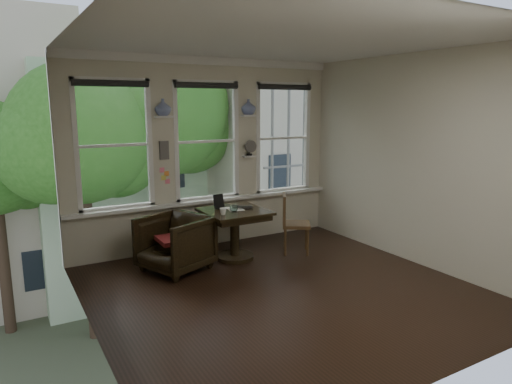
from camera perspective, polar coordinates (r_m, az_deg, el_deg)
ground at (r=5.83m, az=3.28°, el=-12.15°), size 4.50×4.50×0.00m
ceiling at (r=5.42m, az=3.64°, el=18.50°), size 4.50×4.50×0.00m
wall_back at (r=7.39m, az=-6.24°, el=4.77°), size 4.50×0.00×4.50m
wall_front at (r=3.79m, az=22.56°, el=-1.86°), size 4.50×0.00×4.50m
wall_left at (r=4.60m, az=-20.65°, el=0.40°), size 0.00×4.50×4.50m
wall_right at (r=6.92m, az=19.23°, el=3.80°), size 0.00×4.50×4.50m
window_left at (r=6.92m, az=-17.38°, el=5.58°), size 1.10×0.12×1.90m
window_center at (r=7.37m, az=-6.28°, el=6.31°), size 1.10×0.12×1.90m
window_right at (r=8.07m, az=3.25°, el=6.75°), size 1.10×0.12×1.90m
shelf_left at (r=6.99m, az=-11.52°, el=9.20°), size 0.26×0.16×0.03m
shelf_right at (r=7.58m, az=-0.95°, el=9.53°), size 0.26×0.16×0.03m
intercom at (r=7.05m, az=-11.44°, el=5.14°), size 0.14×0.06×0.28m
sticky_notes at (r=7.10m, az=-11.35°, el=2.33°), size 0.16×0.01×0.24m
desk_fan at (r=7.60m, az=-0.86°, el=5.23°), size 0.20×0.20×0.24m
vase_left at (r=6.99m, az=-11.56°, el=10.34°), size 0.24×0.24×0.25m
vase_right at (r=7.58m, az=-0.95°, el=10.58°), size 0.24×0.24×0.25m
table at (r=6.82m, az=-2.67°, el=-5.34°), size 0.90×0.90×0.75m
armchair_left at (r=6.45m, az=-10.09°, el=-6.33°), size 1.11×1.10×0.78m
cushion_red at (r=6.43m, az=-10.11°, el=-5.82°), size 0.45×0.45×0.06m
side_chair_right at (r=7.11m, az=5.06°, el=-3.99°), size 0.58×0.58×0.92m
laptop at (r=6.80m, az=-1.75°, el=-2.01°), size 0.38×0.32×0.03m
mug at (r=6.45m, az=-4.13°, el=-2.43°), size 0.12×0.12×0.09m
drinking_glass at (r=6.62m, az=-2.78°, el=-2.06°), size 0.15×0.15×0.10m
tablet at (r=6.80m, az=-4.69°, el=-1.21°), size 0.16×0.08×0.22m
papers at (r=6.80m, az=-2.67°, el=-2.11°), size 0.26×0.33×0.00m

